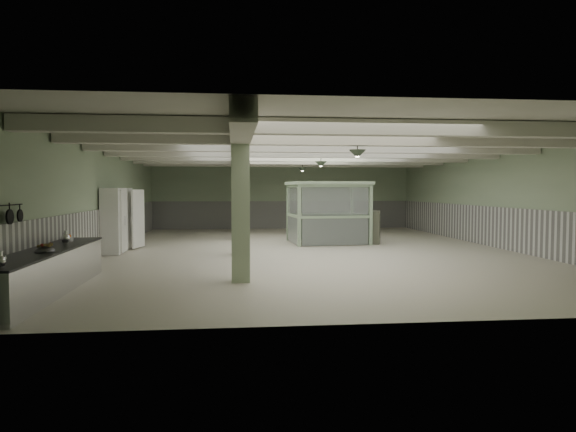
{
  "coord_description": "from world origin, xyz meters",
  "views": [
    {
      "loc": [
        -2.66,
        -17.91,
        2.15
      ],
      "look_at": [
        -0.94,
        -1.72,
        1.3
      ],
      "focal_mm": 32.0,
      "sensor_mm": 36.0,
      "label": 1
    }
  ],
  "objects": [
    {
      "name": "beam_c",
      "position": [
        0.0,
        -2.5,
        3.42
      ],
      "size": [
        13.9,
        0.35,
        0.32
      ],
      "primitive_type": "cube",
      "color": "beige",
      "rests_on": "ceiling"
    },
    {
      "name": "column_b",
      "position": [
        -2.5,
        -1.0,
        1.8
      ],
      "size": [
        0.42,
        0.42,
        3.6
      ],
      "primitive_type": "cube",
      "color": "#ADC19C",
      "rests_on": "floor"
    },
    {
      "name": "wainscot_back",
      "position": [
        0.0,
        9.97,
        0.75
      ],
      "size": [
        13.9,
        0.05,
        1.5
      ],
      "primitive_type": "cube",
      "color": "silver",
      "rests_on": "floor"
    },
    {
      "name": "pendant_mid",
      "position": [
        0.5,
        0.5,
        3.05
      ],
      "size": [
        0.44,
        0.44,
        0.22
      ],
      "primitive_type": "cone",
      "rotation": [
        3.14,
        0.0,
        0.0
      ],
      "color": "#354433",
      "rests_on": "ceiling"
    },
    {
      "name": "wall_back",
      "position": [
        0.0,
        10.0,
        1.8
      ],
      "size": [
        14.0,
        0.02,
        3.6
      ],
      "primitive_type": "cube",
      "color": "#96AA88",
      "rests_on": "floor"
    },
    {
      "name": "pitcher_far",
      "position": [
        -6.52,
        -5.64,
        1.05
      ],
      "size": [
        0.27,
        0.29,
        0.3
      ],
      "primitive_type": null,
      "rotation": [
        0.0,
        0.0,
        -0.36
      ],
      "color": "silver",
      "rests_on": "prep_counter"
    },
    {
      "name": "beam_g",
      "position": [
        0.0,
        7.5,
        3.42
      ],
      "size": [
        13.9,
        0.35,
        0.32
      ],
      "primitive_type": "cube",
      "color": "beige",
      "rests_on": "ceiling"
    },
    {
      "name": "walkin_cooler",
      "position": [
        -6.62,
        0.26,
        1.09
      ],
      "size": [
        0.89,
        2.38,
        2.18
      ],
      "color": "white",
      "rests_on": "floor"
    },
    {
      "name": "beam_a",
      "position": [
        0.0,
        -7.5,
        3.42
      ],
      "size": [
        13.9,
        0.35,
        0.32
      ],
      "primitive_type": "cube",
      "color": "beige",
      "rests_on": "ceiling"
    },
    {
      "name": "column_d",
      "position": [
        -2.5,
        8.0,
        1.8
      ],
      "size": [
        0.42,
        0.42,
        3.6
      ],
      "primitive_type": "cube",
      "color": "#ADC19C",
      "rests_on": "floor"
    },
    {
      "name": "veg_colander",
      "position": [
        -6.38,
        -7.38,
        0.99
      ],
      "size": [
        0.42,
        0.42,
        0.17
      ],
      "primitive_type": null,
      "rotation": [
        0.0,
        0.0,
        -0.1
      ],
      "color": "#45454A",
      "rests_on": "prep_counter"
    },
    {
      "name": "girder",
      "position": [
        -2.5,
        0.0,
        3.38
      ],
      "size": [
        0.45,
        19.9,
        0.4
      ],
      "primitive_type": "cube",
      "color": "beige",
      "rests_on": "ceiling"
    },
    {
      "name": "skillet_near",
      "position": [
        -6.88,
        -7.72,
        1.63
      ],
      "size": [
        0.04,
        0.29,
        0.29
      ],
      "primitive_type": "cylinder",
      "rotation": [
        0.0,
        1.57,
        0.0
      ],
      "color": "black",
      "rests_on": "hook_rail"
    },
    {
      "name": "hook_rail",
      "position": [
        -6.93,
        -7.6,
        1.85
      ],
      "size": [
        0.02,
        1.2,
        0.02
      ],
      "primitive_type": "cylinder",
      "rotation": [
        1.57,
        0.0,
        0.0
      ],
      "color": "black",
      "rests_on": "wall_left"
    },
    {
      "name": "pitcher_near",
      "position": [
        -6.37,
        -9.36,
        1.03
      ],
      "size": [
        0.24,
        0.26,
        0.26
      ],
      "primitive_type": null,
      "rotation": [
        0.0,
        0.0,
        0.34
      ],
      "color": "silver",
      "rests_on": "prep_counter"
    },
    {
      "name": "beam_e",
      "position": [
        0.0,
        2.5,
        3.42
      ],
      "size": [
        13.9,
        0.35,
        0.32
      ],
      "primitive_type": "cube",
      "color": "beige",
      "rests_on": "ceiling"
    },
    {
      "name": "floor",
      "position": [
        0.0,
        0.0,
        0.0
      ],
      "size": [
        20.0,
        20.0,
        0.0
      ],
      "primitive_type": "plane",
      "color": "beige",
      "rests_on": "ground"
    },
    {
      "name": "column_a",
      "position": [
        -2.5,
        -6.0,
        1.8
      ],
      "size": [
        0.42,
        0.42,
        3.6
      ],
      "primitive_type": "cube",
      "color": "#ADC19C",
      "rests_on": "floor"
    },
    {
      "name": "wainscot_left",
      "position": [
        -6.97,
        0.0,
        0.75
      ],
      "size": [
        0.05,
        19.9,
        1.5
      ],
      "primitive_type": "cube",
      "color": "silver",
      "rests_on": "floor"
    },
    {
      "name": "prep_counter",
      "position": [
        -6.54,
        -7.0,
        0.46
      ],
      "size": [
        0.96,
        5.53,
        0.91
      ],
      "color": "silver",
      "rests_on": "floor"
    },
    {
      "name": "skillet_far",
      "position": [
        -6.88,
        -7.25,
        1.63
      ],
      "size": [
        0.03,
        0.25,
        0.25
      ],
      "primitive_type": "cylinder",
      "rotation": [
        0.0,
        1.57,
        0.0
      ],
      "color": "black",
      "rests_on": "hook_rail"
    },
    {
      "name": "filing_cabinet",
      "position": [
        2.85,
        1.71,
        0.65
      ],
      "size": [
        0.6,
        0.71,
        1.3
      ],
      "primitive_type": "cube",
      "rotation": [
        0.0,
        0.0,
        -0.35
      ],
      "color": "#5E6050",
      "rests_on": "floor"
    },
    {
      "name": "wall_right",
      "position": [
        7.0,
        0.0,
        1.8
      ],
      "size": [
        0.02,
        20.0,
        3.6
      ],
      "primitive_type": "cube",
      "color": "#96AA88",
      "rests_on": "floor"
    },
    {
      "name": "ceiling",
      "position": [
        0.0,
        0.0,
        3.6
      ],
      "size": [
        14.0,
        20.0,
        0.02
      ],
      "primitive_type": "cube",
      "color": "silver",
      "rests_on": "wall_back"
    },
    {
      "name": "guard_booth",
      "position": [
        1.09,
        2.31,
        1.68
      ],
      "size": [
        3.23,
        2.8,
        2.45
      ],
      "rotation": [
        0.0,
        0.0,
        0.07
      ],
      "color": "#9BB692",
      "rests_on": "floor"
    },
    {
      "name": "column_c",
      "position": [
        -2.5,
        4.0,
        1.8
      ],
      "size": [
        0.42,
        0.42,
        3.6
      ],
      "primitive_type": "cube",
      "color": "#ADC19C",
      "rests_on": "floor"
    },
    {
      "name": "orange_bowl",
      "position": [
        -6.63,
        -5.2,
        0.95
      ],
      "size": [
        0.33,
        0.33,
        0.1
      ],
      "primitive_type": "cylinder",
      "rotation": [
        0.0,
        0.0,
        -0.27
      ],
      "color": "#B2B2B7",
      "rests_on": "prep_counter"
    },
    {
      "name": "wall_front",
      "position": [
        0.0,
        -10.0,
        1.8
      ],
      "size": [
        14.0,
        0.02,
        3.6
      ],
      "primitive_type": "cube",
      "color": "#96AA88",
      "rests_on": "floor"
    },
    {
      "name": "pendant_front",
      "position": [
        0.5,
        -5.0,
        3.05
      ],
      "size": [
        0.44,
        0.44,
        0.22
      ],
      "primitive_type": "cone",
      "rotation": [
        3.14,
        0.0,
        0.0
      ],
      "color": "#354433",
      "rests_on": "ceiling"
    },
    {
      "name": "wall_left",
      "position": [
        -7.0,
        0.0,
        1.8
      ],
      "size": [
        0.02,
        20.0,
        3.6
      ],
      "primitive_type": "cube",
      "color": "#96AA88",
      "rests_on": "floor"
    },
    {
      "name": "wainscot_right",
      "position": [
        6.97,
        0.0,
        0.75
      ],
      "size": [
        0.05,
        19.9,
        1.5
      ],
      "primitive_type": "cube",
      "color": "silver",
      "rests_on": "floor"
    },
    {
      "name": "beam_d",
      "position": [
        0.0,
        0.0,
        3.42
      ],
      "size": [
        13.9,
        0.35,
        0.32
      ],
      "primitive_type": "cube",
      "color": "beige",
      "rests_on": "ceiling"
    },
    {
      "name": "beam_f",
      "position": [
        0.0,
        5.0,
        3.42
      ],
      "size": [
        13.9,
        0.35,
        0.32
      ],
      "primitive_type": "cube",
      "color": "beige",
      "rests_on": "ceiling"
    },
    {
      "name": "pendant_back",
      "position": [
        0.5,
        5.5,
        3.05
      ],
      "size": [
        0.44,
        0.44,
        0.22
      ],
      "primitive_type": "cone",
      "rotation": [
        3.14,
        0.0,
        0.0
      ],
      "color": "#354433",
      "rests_on": "ceiling"
    },
    {
      "name": "beam_b",
      "position": [
        0.0,
        -5.0,
        3.42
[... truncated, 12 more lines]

